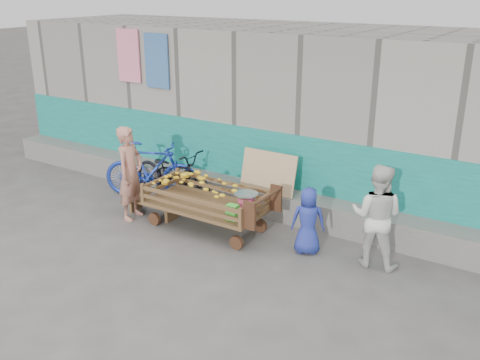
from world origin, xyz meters
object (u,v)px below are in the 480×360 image
Objects in this scene: banana_cart at (204,193)px; vendor_man at (130,173)px; child at (308,221)px; bicycle_blue at (151,170)px; bench at (153,205)px; bicycle_dark at (172,173)px; woman at (377,216)px.

vendor_man is (-1.28, -0.31, 0.19)m from banana_cart.
child is at bearing -92.06° from vendor_man.
vendor_man reaches higher than banana_cart.
bicycle_blue reaches higher than child.
child is at bearing -120.49° from bicycle_blue.
bench is 0.56× the size of bicycle_dark.
child is (1.77, 0.13, -0.10)m from banana_cart.
bench is 0.91m from bicycle_blue.
vendor_man is at bearing 2.63° from woman.
bicycle_dark is at bearing -10.27° from vendor_man.
banana_cart reaches higher than bench.
bench is 3.82m from woman.
banana_cart is at bearing -117.25° from bicycle_dark.
child is (-0.95, -0.17, -0.24)m from woman.
woman is 4.34m from bicycle_blue.
vendor_man reaches higher than bench.
woman is at bearing -91.57° from vendor_man.
vendor_man is 1.57× the size of child.
bench is 0.99× the size of child.
vendor_man is 1.13m from bicycle_dark.
bench is at bearing -52.43° from vendor_man.
bench is at bearing -0.60° from woman.
bicycle_blue is at bearing -32.99° from child.
woman is at bearing 6.34° from banana_cart.
vendor_man reaches higher than child.
woman is 1.47× the size of child.
banana_cart is 2.12× the size of bench.
bicycle_blue is (-0.56, 0.63, 0.35)m from bench.
bench is 0.56× the size of bicycle_blue.
child is at bearing 3.84° from bench.
banana_cart is at bearing 3.21° from bench.
bicycle_blue is (-0.33, -0.20, 0.06)m from bicycle_dark.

